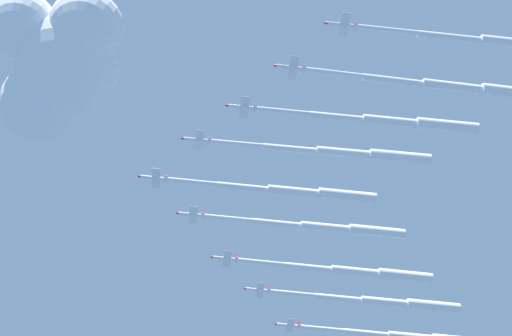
{
  "coord_description": "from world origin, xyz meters",
  "views": [
    {
      "loc": [
        81.67,
        -80.97,
        -58.53
      ],
      "look_at": [
        0.0,
        0.0,
        140.28
      ],
      "focal_mm": 49.94,
      "sensor_mm": 36.0,
      "label": 1
    }
  ],
  "objects_px": {
    "jet_port_mid": "(397,121)",
    "jet_lead": "(299,192)",
    "jet_starboard_inner": "(331,228)",
    "jet_port_inner": "(350,153)",
    "jet_starboard_mid": "(361,272)",
    "jet_starboard_outer": "(390,302)",
    "jet_port_outer": "(460,87)"
  },
  "relations": [
    {
      "from": "jet_starboard_inner",
      "to": "jet_starboard_mid",
      "type": "distance_m",
      "value": 19.8
    },
    {
      "from": "jet_starboard_mid",
      "to": "jet_port_outer",
      "type": "distance_m",
      "value": 74.14
    },
    {
      "from": "jet_lead",
      "to": "jet_port_mid",
      "type": "relative_size",
      "value": 1.0
    },
    {
      "from": "jet_lead",
      "to": "jet_port_inner",
      "type": "xyz_separation_m",
      "value": [
        20.77,
        1.97,
        2.05
      ]
    },
    {
      "from": "jet_port_inner",
      "to": "jet_port_mid",
      "type": "distance_m",
      "value": 18.64
    },
    {
      "from": "jet_starboard_mid",
      "to": "jet_port_outer",
      "type": "xyz_separation_m",
      "value": [
        67.16,
        -31.39,
        0.64
      ]
    },
    {
      "from": "jet_port_mid",
      "to": "jet_lead",
      "type": "bearing_deg",
      "value": -176.55
    },
    {
      "from": "jet_port_mid",
      "to": "jet_starboard_outer",
      "type": "relative_size",
      "value": 0.98
    },
    {
      "from": "jet_port_inner",
      "to": "jet_starboard_inner",
      "type": "xyz_separation_m",
      "value": [
        -24.03,
        17.41,
        0.15
      ]
    },
    {
      "from": "jet_starboard_inner",
      "to": "jet_port_outer",
      "type": "distance_m",
      "value": 64.61
    },
    {
      "from": "jet_lead",
      "to": "jet_starboard_mid",
      "type": "bearing_deg",
      "value": 100.42
    },
    {
      "from": "jet_starboard_mid",
      "to": "jet_starboard_outer",
      "type": "relative_size",
      "value": 0.99
    },
    {
      "from": "jet_port_inner",
      "to": "jet_starboard_mid",
      "type": "distance_m",
      "value": 46.04
    },
    {
      "from": "jet_lead",
      "to": "jet_starboard_outer",
      "type": "bearing_deg",
      "value": 99.48
    },
    {
      "from": "jet_port_mid",
      "to": "jet_starboard_mid",
      "type": "height_order",
      "value": "jet_port_mid"
    },
    {
      "from": "jet_lead",
      "to": "jet_starboard_inner",
      "type": "relative_size",
      "value": 0.99
    },
    {
      "from": "jet_port_mid",
      "to": "jet_port_outer",
      "type": "relative_size",
      "value": 0.92
    },
    {
      "from": "jet_port_mid",
      "to": "jet_starboard_mid",
      "type": "distance_m",
      "value": 58.67
    },
    {
      "from": "jet_lead",
      "to": "jet_port_inner",
      "type": "height_order",
      "value": "jet_port_inner"
    },
    {
      "from": "jet_port_outer",
      "to": "jet_starboard_outer",
      "type": "distance_m",
      "value": 86.54
    },
    {
      "from": "jet_starboard_outer",
      "to": "jet_lead",
      "type": "bearing_deg",
      "value": -80.52
    },
    {
      "from": "jet_lead",
      "to": "jet_starboard_inner",
      "type": "height_order",
      "value": "jet_starboard_inner"
    },
    {
      "from": "jet_starboard_inner",
      "to": "jet_starboard_outer",
      "type": "bearing_deg",
      "value": 99.44
    },
    {
      "from": "jet_starboard_outer",
      "to": "jet_starboard_inner",
      "type": "bearing_deg",
      "value": -80.56
    },
    {
      "from": "jet_starboard_inner",
      "to": "jet_starboard_mid",
      "type": "xyz_separation_m",
      "value": [
        -3.81,
        19.08,
        -3.68
      ]
    },
    {
      "from": "jet_lead",
      "to": "jet_port_inner",
      "type": "distance_m",
      "value": 20.96
    },
    {
      "from": "jet_port_inner",
      "to": "jet_starboard_outer",
      "type": "xyz_separation_m",
      "value": [
        -30.48,
        56.22,
        -1.29
      ]
    },
    {
      "from": "jet_port_inner",
      "to": "jet_starboard_mid",
      "type": "relative_size",
      "value": 1.01
    },
    {
      "from": "jet_lead",
      "to": "jet_port_outer",
      "type": "bearing_deg",
      "value": 6.71
    },
    {
      "from": "jet_port_inner",
      "to": "jet_starboard_inner",
      "type": "bearing_deg",
      "value": 144.07
    },
    {
      "from": "jet_starboard_inner",
      "to": "jet_starboard_outer",
      "type": "height_order",
      "value": "jet_starboard_inner"
    },
    {
      "from": "jet_lead",
      "to": "jet_port_mid",
      "type": "bearing_deg",
      "value": 3.45
    }
  ]
}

